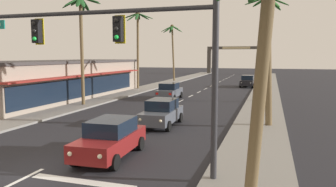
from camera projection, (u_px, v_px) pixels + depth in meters
ground_plane at (42, 169)px, 12.67m from camera, size 220.00×220.00×0.00m
sidewalk_right at (263, 104)px, 29.25m from camera, size 3.20×110.00×0.14m
sidewalk_left at (108, 98)px, 33.94m from camera, size 3.20×110.00×0.14m
lane_markings at (182, 103)px, 30.90m from camera, size 4.28×87.28×0.01m
traffic_signal_mast at (121, 44)px, 11.91m from camera, size 10.85×0.41×6.80m
sedan_lead_at_stop_bar at (110, 138)px, 14.11m from camera, size 2.08×4.50×1.68m
sedan_third_in_queue at (162, 112)px, 20.59m from camera, size 2.02×4.48×1.68m
sedan_oncoming_far at (169, 91)px, 33.38m from camera, size 2.03×4.48×1.68m
sedan_parked_nearest_kerb at (248, 81)px, 46.56m from camera, size 2.06×4.50×1.68m
palm_left_second at (81, 23)px, 28.08m from camera, size 3.38×3.11×9.65m
palm_left_third at (138, 33)px, 42.43m from camera, size 4.25×4.07×10.19m
palm_left_farthest at (173, 38)px, 56.41m from camera, size 3.82×3.98×9.84m
palm_right_nearest at (265, 29)px, 8.75m from camera, size 3.53×3.31×7.28m
palm_right_second at (268, 19)px, 19.56m from camera, size 3.00×3.10×10.10m
palm_right_third at (265, 24)px, 30.56m from camera, size 4.15×3.40×10.13m
storefront_strip_left at (54, 80)px, 32.84m from camera, size 8.45×25.78×3.95m
town_gateway_arch at (236, 56)px, 80.40m from camera, size 14.37×0.90×6.79m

